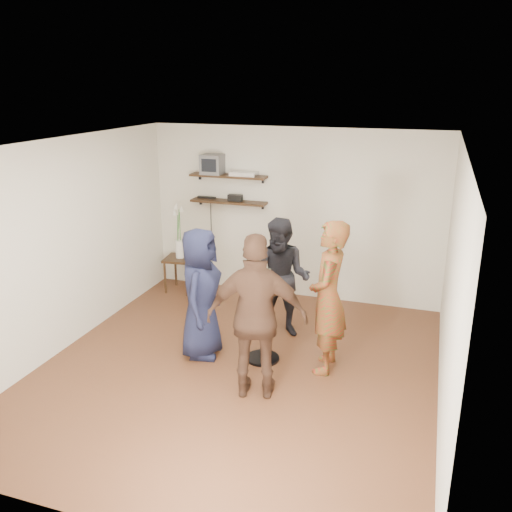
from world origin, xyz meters
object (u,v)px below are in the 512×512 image
Objects in this scene: radio at (235,198)px; person_plaid at (328,297)px; side_table at (180,263)px; person_brown at (257,318)px; drinks_table at (263,313)px; dvd_deck at (244,174)px; person_dark at (282,278)px; crt_monitor at (213,164)px; person_navy at (201,293)px.

person_plaid is at bearing -47.07° from radio.
side_table is 0.31× the size of person_brown.
person_brown is at bearing -76.93° from drinks_table.
dvd_deck is 1.95m from person_dark.
drinks_table is at bearing -90.00° from person_plaid.
dvd_deck is 2.59m from drinks_table.
crt_monitor reaches higher than person_plaid.
side_table is at bearing -125.06° from person_plaid.
crt_monitor reaches higher than person_dark.
person_navy is (-1.52, -0.13, -0.09)m from person_plaid.
radio is (-0.15, 0.00, -0.38)m from dvd_deck.
crt_monitor is 0.52m from dvd_deck.
person_plaid is 1.52m from person_navy.
drinks_table is 0.81m from person_brown.
crt_monitor is at bearing 180.00° from radio.
person_plaid is at bearing -92.27° from person_navy.
person_brown reaches higher than side_table.
person_plaid reaches higher than person_navy.
drinks_table is at bearing -54.29° from crt_monitor.
person_brown is (2.11, -2.49, 0.43)m from side_table.
crt_monitor is 3.42m from person_brown.
crt_monitor is 1.45× the size of radio.
dvd_deck is 2.41m from person_navy.
person_plaid is 1.05m from person_dark.
side_table is (-0.99, -0.29, -1.43)m from dvd_deck.
crt_monitor is at bearing 140.31° from person_dark.
dvd_deck is 3.16m from person_brown.
person_brown reaches higher than person_dark.
crt_monitor is 0.80× the size of dvd_deck.
person_dark is (-0.75, 0.73, -0.11)m from person_plaid.
crt_monitor is 2.56m from person_navy.
radio is 2.28m from person_navy.
crt_monitor is 1.65m from side_table.
person_plaid is 1.13× the size of person_dark.
crt_monitor is at bearing -134.66° from person_plaid.
dvd_deck reaches higher than person_brown.
radio is 0.12× the size of person_brown.
side_table is 2.22m from person_dark.
radio is at bearing 2.14° from person_navy.
person_dark is (1.48, -1.28, -1.23)m from crt_monitor.
drinks_table is 0.53× the size of person_brown.
drinks_table is at bearing -90.00° from person_brown.
radio is at bearing -78.40° from person_brown.
drinks_table is (0.96, -2.04, -1.28)m from dvd_deck.
radio is at bearing 19.13° from side_table.
drinks_table is 0.78m from person_navy.
dvd_deck is at bearing 115.11° from drinks_table.
side_table is at bearing -160.87° from radio.
person_brown is at bearing -67.92° from dvd_deck.
drinks_table is (1.11, -2.04, -0.90)m from radio.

